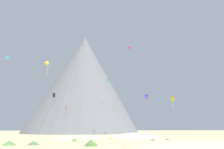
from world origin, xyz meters
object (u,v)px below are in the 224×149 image
bush_near_left (91,143)px  kite_magenta_high (129,47)px  kite_cyan_mid (7,59)px  kite_red_low (66,109)px  kite_indigo_mid (146,97)px  kite_black_low (54,96)px  kite_lime_mid (101,98)px  kite_gold_mid (47,63)px  bush_near_right (153,139)px  rock_massif (84,85)px  bush_mid_center (75,139)px  kite_yellow_low (172,99)px  kite_teal_mid (108,82)px  bush_ridge_crest (168,140)px  bush_low_patch (9,143)px  bush_scatter_east (33,143)px

bush_near_left → kite_magenta_high: kite_magenta_high is taller
kite_cyan_mid → kite_red_low: (14.01, 25.06, -11.25)m
kite_indigo_mid → kite_red_low: kite_indigo_mid is taller
kite_black_low → kite_lime_mid: bearing=18.8°
kite_gold_mid → kite_lime_mid: size_ratio=1.14×
bush_near_right → kite_indigo_mid: size_ratio=0.76×
rock_massif → bush_near_right: bearing=-76.2°
kite_cyan_mid → bush_near_left: bearing=-35.9°
bush_mid_center → bush_near_left: (3.50, -11.71, 0.11)m
kite_indigo_mid → kite_yellow_low: 14.83m
kite_teal_mid → kite_gold_mid: kite_teal_mid is taller
bush_mid_center → kite_lime_mid: 32.75m
kite_indigo_mid → kite_teal_mid: 18.03m
bush_near_left → kite_red_low: (-9.80, 44.65, 9.75)m
rock_massif → kite_yellow_low: rock_massif is taller
bush_near_right → kite_lime_mid: bearing=110.0°
bush_ridge_crest → kite_lime_mid: kite_lime_mid is taller
bush_near_right → rock_massif: size_ratio=0.02×
kite_red_low → kite_teal_mid: (16.46, -0.59, 10.94)m
bush_low_patch → kite_cyan_mid: 28.76m
bush_near_right → kite_yellow_low: bearing=54.7°
rock_massif → kite_magenta_high: size_ratio=72.64×
bush_near_left → kite_lime_mid: 42.91m
kite_cyan_mid → kite_lime_mid: size_ratio=0.70×
bush_mid_center → kite_lime_mid: (7.50, 28.78, 13.71)m
bush_ridge_crest → kite_lime_mid: 36.77m
kite_magenta_high → kite_black_low: bearing=-144.1°
kite_black_low → kite_red_low: kite_black_low is taller
bush_ridge_crest → kite_teal_mid: kite_teal_mid is taller
bush_mid_center → bush_scatter_east: 10.58m
kite_teal_mid → bush_near_right: bearing=116.8°
bush_mid_center → kite_cyan_mid: 30.33m
bush_near_right → kite_red_low: (-24.24, 32.88, 9.99)m
bush_ridge_crest → bush_low_patch: bearing=-168.6°
kite_cyan_mid → kite_lime_mid: 35.57m
bush_near_left → bush_low_patch: bearing=168.9°
bush_ridge_crest → kite_magenta_high: kite_magenta_high is taller
bush_low_patch → kite_magenta_high: (28.95, 35.15, 34.34)m
bush_low_patch → kite_red_low: 43.26m
bush_scatter_east → kite_black_low: (-2.77, 30.92, 13.17)m
bush_low_patch → kite_teal_mid: 50.64m
bush_mid_center → bush_ridge_crest: bush_mid_center is taller
bush_ridge_crest → rock_massif: size_ratio=0.03×
bush_low_patch → kite_black_low: kite_black_low is taller
kite_gold_mid → kite_teal_mid: bearing=31.9°
bush_scatter_east → kite_gold_mid: bearing=100.0°
bush_scatter_east → kite_magenta_high: 54.82m
bush_near_right → kite_teal_mid: bearing=103.5°
bush_low_patch → rock_massif: bearing=83.5°
kite_indigo_mid → kite_yellow_low: size_ratio=0.39×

